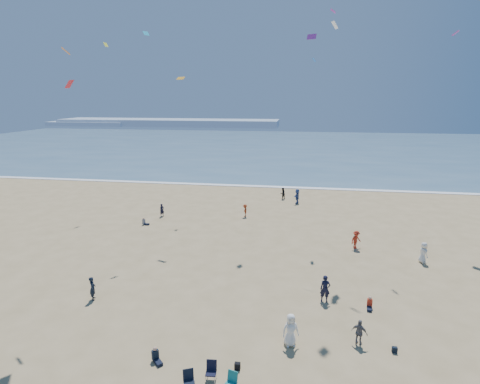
# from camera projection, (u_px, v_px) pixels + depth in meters

# --- Properties ---
(ocean) EXTENTS (220.00, 100.00, 0.06)m
(ocean) POSITION_uv_depth(u_px,v_px,m) (280.00, 147.00, 107.44)
(ocean) COLOR #476B84
(ocean) RESTS_ON ground
(surf_line) EXTENTS (220.00, 1.20, 0.08)m
(surf_line) POSITION_uv_depth(u_px,v_px,m) (264.00, 186.00, 59.56)
(surf_line) COLOR white
(surf_line) RESTS_ON ground
(headland_far) EXTENTS (110.00, 20.00, 3.20)m
(headland_far) POSITION_uv_depth(u_px,v_px,m) (169.00, 122.00, 187.94)
(headland_far) COLOR #7A8EA8
(headland_far) RESTS_ON ground
(headland_near) EXTENTS (40.00, 14.00, 2.00)m
(headland_near) POSITION_uv_depth(u_px,v_px,m) (90.00, 124.00, 189.35)
(headland_near) COLOR #7A8EA8
(headland_near) RESTS_ON ground
(standing_flyers) EXTENTS (33.21, 48.58, 1.95)m
(standing_flyers) POSITION_uv_depth(u_px,v_px,m) (281.00, 268.00, 29.22)
(standing_flyers) COLOR #395C9F
(standing_flyers) RESTS_ON ground
(seated_group) EXTENTS (22.72, 30.80, 0.84)m
(seated_group) POSITION_uv_depth(u_px,v_px,m) (204.00, 331.00, 22.04)
(seated_group) COLOR silver
(seated_group) RESTS_ON ground
(chair_cluster) EXTENTS (2.77, 1.52, 1.00)m
(chair_cluster) POSITION_uv_depth(u_px,v_px,m) (210.00, 379.00, 18.21)
(chair_cluster) COLOR black
(chair_cluster) RESTS_ON ground
(black_backpack) EXTENTS (0.30, 0.22, 0.38)m
(black_backpack) POSITION_uv_depth(u_px,v_px,m) (237.00, 366.00, 19.52)
(black_backpack) COLOR black
(black_backpack) RESTS_ON ground
(navy_bag) EXTENTS (0.28, 0.18, 0.34)m
(navy_bag) POSITION_uv_depth(u_px,v_px,m) (395.00, 350.00, 20.82)
(navy_bag) COLOR black
(navy_bag) RESTS_ON ground
(kites_aloft) EXTENTS (39.55, 42.20, 29.16)m
(kites_aloft) POSITION_uv_depth(u_px,v_px,m) (384.00, 64.00, 23.76)
(kites_aloft) COLOR white
(kites_aloft) RESTS_ON ground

